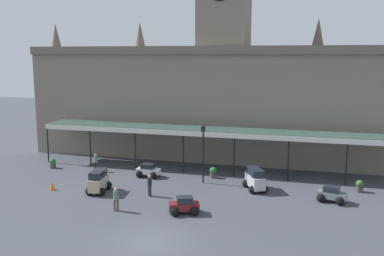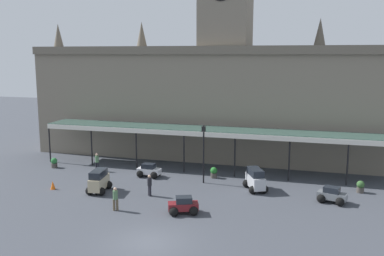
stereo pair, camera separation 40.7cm
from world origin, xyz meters
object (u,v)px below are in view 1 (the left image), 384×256
object	(u,v)px
pedestrian_beside_cars	(96,162)
planter_by_canopy	(53,163)
planter_forecourt_centre	(213,172)
car_grey_sedan	(332,195)
traffic_cone	(52,186)
planter_near_kerb	(360,186)
pedestrian_near_entrance	(150,185)
car_beige_van	(99,182)
car_white_sedan	(148,171)
car_silver_van	(255,180)
victorian_lamppost	(203,147)
pedestrian_crossing_forecourt	(116,198)
car_maroon_sedan	(184,206)

from	to	relation	value
pedestrian_beside_cars	planter_by_canopy	size ratio (longest dim) A/B	1.74
planter_forecourt_centre	car_grey_sedan	bearing A→B (deg)	-21.39
pedestrian_beside_cars	traffic_cone	xyz separation A→B (m)	(-0.77, -5.96, -0.57)
planter_near_kerb	pedestrian_near_entrance	bearing A→B (deg)	-161.22
car_grey_sedan	traffic_cone	bearing A→B (deg)	-172.35
pedestrian_beside_cars	planter_near_kerb	world-z (taller)	pedestrian_beside_cars
car_grey_sedan	planter_near_kerb	distance (m)	3.78
pedestrian_beside_cars	planter_near_kerb	distance (m)	23.03
traffic_cone	planter_forecourt_centre	world-z (taller)	planter_forecourt_centre
pedestrian_beside_cars	planter_near_kerb	size ratio (longest dim) A/B	1.74
car_beige_van	traffic_cone	world-z (taller)	car_beige_van
car_beige_van	traffic_cone	bearing A→B (deg)	-173.39
car_white_sedan	car_silver_van	xyz separation A→B (m)	(9.60, -1.22, 0.30)
car_white_sedan	victorian_lamppost	world-z (taller)	victorian_lamppost
pedestrian_crossing_forecourt	pedestrian_near_entrance	size ratio (longest dim) A/B	1.00
car_white_sedan	pedestrian_crossing_forecourt	distance (m)	8.48
car_beige_van	pedestrian_crossing_forecourt	bearing A→B (deg)	-47.73
car_white_sedan	planter_near_kerb	xyz separation A→B (m)	(17.65, 0.47, -0.01)
pedestrian_near_entrance	car_white_sedan	bearing A→B (deg)	112.25
car_silver_van	car_beige_van	bearing A→B (deg)	-162.22
car_beige_van	victorian_lamppost	distance (m)	8.97
traffic_cone	car_beige_van	bearing A→B (deg)	6.61
victorian_lamppost	planter_by_canopy	bearing A→B (deg)	176.79
traffic_cone	planter_near_kerb	distance (m)	24.53
car_beige_van	car_silver_van	distance (m)	12.44
car_maroon_sedan	planter_forecourt_centre	world-z (taller)	car_maroon_sedan
pedestrian_crossing_forecourt	car_silver_van	bearing A→B (deg)	39.47
car_silver_van	car_grey_sedan	world-z (taller)	car_silver_van
car_beige_van	car_maroon_sedan	size ratio (longest dim) A/B	1.13
planter_near_kerb	traffic_cone	bearing A→B (deg)	-165.97
pedestrian_near_entrance	pedestrian_beside_cars	world-z (taller)	same
pedestrian_crossing_forecourt	planter_forecourt_centre	distance (m)	10.81
car_beige_van	pedestrian_beside_cars	distance (m)	6.34
pedestrian_crossing_forecourt	traffic_cone	world-z (taller)	pedestrian_crossing_forecourt
pedestrian_crossing_forecourt	victorian_lamppost	xyz separation A→B (m)	(4.27, 7.98, 2.19)
car_beige_van	planter_by_canopy	world-z (taller)	car_beige_van
car_white_sedan	planter_near_kerb	distance (m)	17.66
car_beige_van	pedestrian_beside_cars	size ratio (longest dim) A/B	1.50
victorian_lamppost	planter_forecourt_centre	bearing A→B (deg)	73.89
pedestrian_near_entrance	planter_by_canopy	bearing A→B (deg)	156.18
car_grey_sedan	victorian_lamppost	world-z (taller)	victorian_lamppost
planter_by_canopy	car_maroon_sedan	bearing A→B (deg)	-27.54
planter_near_kerb	car_beige_van	bearing A→B (deg)	-164.57
car_white_sedan	planter_near_kerb	bearing A→B (deg)	1.53
car_white_sedan	planter_by_canopy	bearing A→B (deg)	177.68
car_silver_van	planter_by_canopy	distance (m)	19.59
traffic_cone	pedestrian_crossing_forecourt	bearing A→B (deg)	-22.87
car_white_sedan	pedestrian_crossing_forecourt	xyz separation A→B (m)	(0.85, -8.43, 0.41)
car_maroon_sedan	planter_by_canopy	bearing A→B (deg)	152.46
planter_forecourt_centre	pedestrian_beside_cars	bearing A→B (deg)	-175.95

